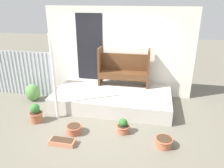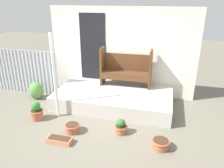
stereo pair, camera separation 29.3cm
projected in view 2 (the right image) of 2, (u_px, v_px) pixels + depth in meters
name	position (u px, v px, depth m)	size (l,w,h in m)	color
ground_plane	(97.00, 118.00, 5.47)	(24.00, 24.00, 0.00)	#706B5B
porch_slab	(114.00, 98.00, 6.10)	(3.17, 1.69, 0.40)	beige
house_wall	(120.00, 52.00, 6.48)	(4.37, 0.08, 2.60)	white
fence_corrugated	(19.00, 71.00, 6.80)	(2.64, 0.05, 1.37)	#ADB2B7
support_post	(55.00, 77.00, 5.20)	(0.07, 0.07, 2.10)	white
bench	(126.00, 68.00, 6.28)	(1.46, 0.43, 1.10)	#54331C
flower_pot_left	(37.00, 112.00, 5.37)	(0.33, 0.33, 0.48)	#B26042
flower_pot_middle	(72.00, 128.00, 4.89)	(0.35, 0.35, 0.19)	#B26042
flower_pot_right	(121.00, 127.00, 4.84)	(0.30, 0.30, 0.34)	#B26042
flower_pot_far_right	(160.00, 144.00, 4.36)	(0.37, 0.37, 0.19)	#B26042
planter_box_rect	(60.00, 140.00, 4.56)	(0.53, 0.22, 0.11)	tan
shrub_by_fence	(36.00, 91.00, 6.46)	(0.42, 0.38, 0.50)	#599347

